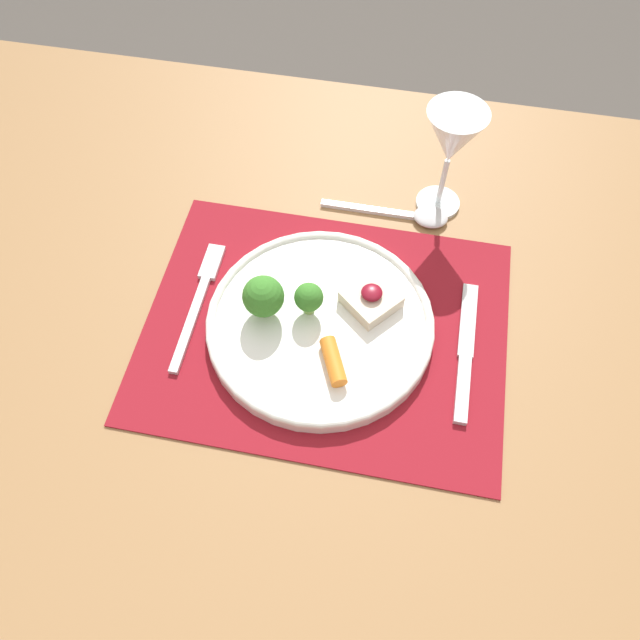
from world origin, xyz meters
TOP-DOWN VIEW (x-y plane):
  - ground_plane at (0.00, 0.00)m, footprint 8.00×8.00m
  - dining_table at (0.00, 0.00)m, footprint 1.48×0.99m
  - placemat at (0.00, 0.00)m, footprint 0.47×0.37m
  - dinner_plate at (-0.01, 0.00)m, footprint 0.30×0.30m
  - fork at (-0.17, 0.02)m, footprint 0.02×0.20m
  - knife at (0.18, -0.01)m, footprint 0.02×0.20m
  - spoon at (0.09, 0.21)m, footprint 0.19×0.04m
  - wine_glass_near at (0.12, 0.25)m, footprint 0.08×0.08m

SIDE VIEW (x-z plane):
  - ground_plane at x=0.00m, z-range 0.00..0.00m
  - dining_table at x=0.00m, z-range 0.29..1.05m
  - placemat at x=0.00m, z-range 0.76..0.76m
  - spoon at x=0.09m, z-range 0.76..0.77m
  - fork at x=-0.17m, z-range 0.76..0.77m
  - knife at x=0.18m, z-range 0.76..0.77m
  - dinner_plate at x=-0.01m, z-range 0.74..0.82m
  - wine_glass_near at x=0.12m, z-range 0.80..0.97m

